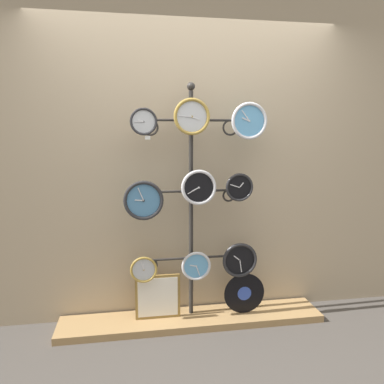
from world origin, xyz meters
TOP-DOWN VIEW (x-y plane):
  - ground_plane at (0.00, 0.00)m, footprint 12.00×12.00m
  - shop_wall at (0.00, 0.57)m, footprint 4.40×0.04m
  - low_shelf at (0.00, 0.35)m, footprint 2.20×0.36m
  - display_stand at (-0.00, 0.41)m, footprint 0.77×0.37m
  - clock_top_left at (-0.38, 0.31)m, footprint 0.21×0.04m
  - clock_top_center at (-0.01, 0.31)m, footprint 0.28×0.04m
  - clock_top_right at (0.45, 0.32)m, footprint 0.29×0.04m
  - clock_middle_left at (-0.39, 0.29)m, footprint 0.31×0.04m
  - clock_middle_center at (0.05, 0.31)m, footprint 0.28×0.04m
  - clock_middle_right at (0.38, 0.32)m, footprint 0.23×0.04m
  - clock_bottom_left at (-0.40, 0.31)m, footprint 0.22×0.04m
  - clock_bottom_center at (0.03, 0.31)m, footprint 0.24×0.04m
  - clock_bottom_right at (0.40, 0.32)m, footprint 0.30×0.04m
  - vinyl_record at (0.45, 0.33)m, footprint 0.35×0.01m
  - picture_frame at (-0.29, 0.37)m, footprint 0.37×0.02m
  - price_tag_upper at (-0.35, 0.31)m, footprint 0.04×0.00m

SIDE VIEW (x-z plane):
  - ground_plane at x=0.00m, z-range 0.00..0.00m
  - low_shelf at x=0.00m, z-range 0.00..0.06m
  - vinyl_record at x=0.45m, z-range 0.06..0.41m
  - picture_frame at x=-0.29m, z-range 0.06..0.43m
  - clock_bottom_left at x=-0.40m, z-range 0.40..0.62m
  - clock_bottom_center at x=0.03m, z-range 0.39..0.64m
  - clock_bottom_right at x=0.40m, z-range 0.39..0.69m
  - display_stand at x=0.00m, z-range -0.29..1.69m
  - clock_middle_left at x=-0.39m, z-range 0.92..1.23m
  - clock_middle_right at x=0.38m, z-range 1.04..1.27m
  - clock_middle_center at x=0.05m, z-range 1.02..1.30m
  - shop_wall at x=0.00m, z-range 0.00..2.80m
  - price_tag_upper at x=-0.35m, z-range 1.54..1.56m
  - clock_top_left at x=-0.38m, z-range 1.57..1.77m
  - clock_top_right at x=0.45m, z-range 1.53..1.82m
  - clock_top_center at x=-0.01m, z-range 1.57..1.85m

